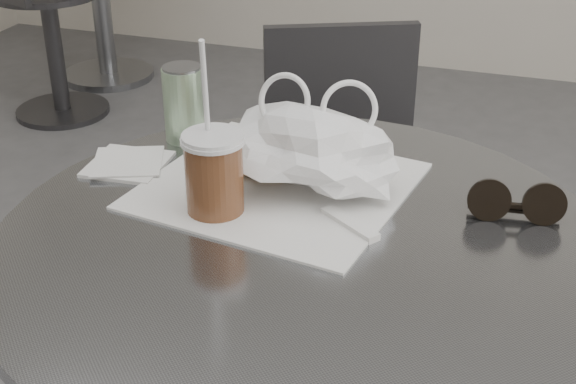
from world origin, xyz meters
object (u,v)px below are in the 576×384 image
(chair_far, at_px, (347,241))
(sunglasses, at_px, (516,205))
(iced_coffee, at_px, (214,173))
(bg_chair, at_px, (42,31))
(banh_mi, at_px, (262,158))
(drink_can, at_px, (184,103))

(chair_far, xyz_separation_m, sunglasses, (0.33, -0.50, 0.41))
(iced_coffee, relative_size, sunglasses, 1.90)
(bg_chair, relative_size, iced_coffee, 3.35)
(banh_mi, bearing_deg, iced_coffee, -102.37)
(iced_coffee, bearing_deg, sunglasses, 15.49)
(chair_far, distance_m, bg_chair, 1.86)
(bg_chair, relative_size, banh_mi, 4.28)
(bg_chair, bearing_deg, chair_far, -17.47)
(chair_far, relative_size, bg_chair, 1.00)
(chair_far, height_order, iced_coffee, iced_coffee)
(bg_chair, height_order, drink_can, drink_can)
(banh_mi, relative_size, sunglasses, 1.48)
(bg_chair, height_order, banh_mi, banh_mi)
(banh_mi, height_order, drink_can, drink_can)
(chair_far, height_order, banh_mi, banh_mi)
(iced_coffee, distance_m, drink_can, 0.24)
(sunglasses, bearing_deg, banh_mi, 170.05)
(banh_mi, relative_size, iced_coffee, 0.78)
(iced_coffee, relative_size, drink_can, 2.00)
(bg_chair, xyz_separation_m, iced_coffee, (1.46, -1.71, 0.45))
(sunglasses, xyz_separation_m, drink_can, (-0.50, 0.09, 0.04))
(sunglasses, bearing_deg, iced_coffee, -173.61)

